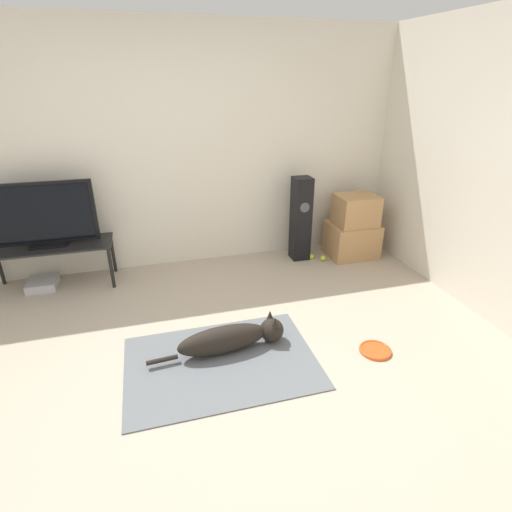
% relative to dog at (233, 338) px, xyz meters
% --- Properties ---
extents(ground_plane, '(12.00, 12.00, 0.00)m').
position_rel_dog_xyz_m(ground_plane, '(-0.27, -0.26, -0.12)').
color(ground_plane, '#B2A38E').
extents(wall_back, '(8.00, 0.06, 2.55)m').
position_rel_dog_xyz_m(wall_back, '(-0.27, 1.84, 1.15)').
color(wall_back, silver).
rests_on(wall_back, ground_plane).
extents(area_rug, '(1.44, 1.01, 0.01)m').
position_rel_dog_xyz_m(area_rug, '(-0.12, -0.13, -0.12)').
color(area_rug, slate).
rests_on(area_rug, ground_plane).
extents(dog, '(1.11, 0.26, 0.26)m').
position_rel_dog_xyz_m(dog, '(0.00, 0.00, 0.00)').
color(dog, black).
rests_on(dog, area_rug).
extents(frisbee, '(0.25, 0.25, 0.03)m').
position_rel_dog_xyz_m(frisbee, '(1.10, -0.32, -0.11)').
color(frisbee, '#DB511E').
rests_on(frisbee, ground_plane).
extents(cardboard_box_lower, '(0.56, 0.47, 0.40)m').
position_rel_dog_xyz_m(cardboard_box_lower, '(1.80, 1.44, 0.08)').
color(cardboard_box_lower, tan).
rests_on(cardboard_box_lower, ground_plane).
extents(cardboard_box_upper, '(0.46, 0.39, 0.35)m').
position_rel_dog_xyz_m(cardboard_box_upper, '(1.80, 1.43, 0.46)').
color(cardboard_box_upper, tan).
rests_on(cardboard_box_upper, cardboard_box_lower).
extents(floor_speaker, '(0.21, 0.21, 0.98)m').
position_rel_dog_xyz_m(floor_speaker, '(1.16, 1.54, 0.37)').
color(floor_speaker, black).
rests_on(floor_speaker, ground_plane).
extents(tv_stand, '(1.18, 0.45, 0.46)m').
position_rel_dog_xyz_m(tv_stand, '(-1.53, 1.55, 0.29)').
color(tv_stand, black).
rests_on(tv_stand, ground_plane).
extents(tv, '(0.98, 0.20, 0.64)m').
position_rel_dog_xyz_m(tv, '(-1.53, 1.55, 0.65)').
color(tv, black).
rests_on(tv, tv_stand).
extents(tennis_ball_by_boxes, '(0.07, 0.07, 0.07)m').
position_rel_dog_xyz_m(tennis_ball_by_boxes, '(1.29, 1.45, -0.09)').
color(tennis_ball_by_boxes, '#C6E033').
rests_on(tennis_ball_by_boxes, ground_plane).
extents(tennis_ball_near_speaker, '(0.07, 0.07, 0.07)m').
position_rel_dog_xyz_m(tennis_ball_near_speaker, '(1.40, 1.37, -0.09)').
color(tennis_ball_near_speaker, '#C6E033').
rests_on(tennis_ball_near_speaker, ground_plane).
extents(game_console, '(0.28, 0.30, 0.08)m').
position_rel_dog_xyz_m(game_console, '(-1.68, 1.55, -0.08)').
color(game_console, '#B7B7BC').
rests_on(game_console, ground_plane).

